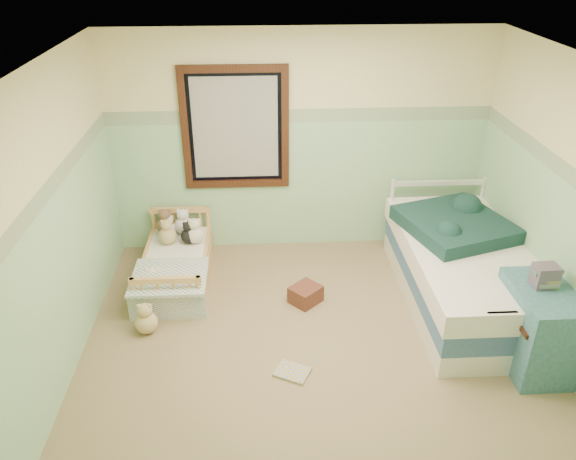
{
  "coord_description": "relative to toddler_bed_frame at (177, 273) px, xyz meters",
  "views": [
    {
      "loc": [
        -0.46,
        -4.09,
        3.34
      ],
      "look_at": [
        -0.21,
        0.35,
        0.95
      ],
      "focal_mm": 34.85,
      "sensor_mm": 36.0,
      "label": 1
    }
  ],
  "objects": [
    {
      "name": "floor",
      "position": [
        1.37,
        -1.05,
        -0.1
      ],
      "size": [
        4.2,
        3.6,
        0.02
      ],
      "primitive_type": "cube",
      "color": "brown",
      "rests_on": "ground"
    },
    {
      "name": "ceiling",
      "position": [
        1.37,
        -1.05,
        2.42
      ],
      "size": [
        4.2,
        3.6,
        0.02
      ],
      "primitive_type": "cube",
      "color": "silver",
      "rests_on": "wall_back"
    },
    {
      "name": "wall_back",
      "position": [
        1.37,
        0.75,
        1.16
      ],
      "size": [
        4.2,
        0.04,
        2.5
      ],
      "primitive_type": "cube",
      "color": "beige",
      "rests_on": "floor"
    },
    {
      "name": "wall_front",
      "position": [
        1.37,
        -2.85,
        1.16
      ],
      "size": [
        4.2,
        0.04,
        2.5
      ],
      "primitive_type": "cube",
      "color": "beige",
      "rests_on": "floor"
    },
    {
      "name": "wall_left",
      "position": [
        -0.73,
        -1.05,
        1.16
      ],
      "size": [
        0.04,
        3.6,
        2.5
      ],
      "primitive_type": "cube",
      "color": "beige",
      "rests_on": "floor"
    },
    {
      "name": "wall_right",
      "position": [
        3.47,
        -1.05,
        1.16
      ],
      "size": [
        0.04,
        3.6,
        2.5
      ],
      "primitive_type": "cube",
      "color": "beige",
      "rests_on": "floor"
    },
    {
      "name": "wainscot_mint",
      "position": [
        1.37,
        0.74,
        0.66
      ],
      "size": [
        4.2,
        0.01,
        1.5
      ],
      "primitive_type": "cube",
      "color": "#97C997",
      "rests_on": "floor"
    },
    {
      "name": "border_strip",
      "position": [
        1.37,
        0.74,
        1.49
      ],
      "size": [
        4.2,
        0.01,
        0.15
      ],
      "primitive_type": "cube",
      "color": "#4F7C5C",
      "rests_on": "wall_back"
    },
    {
      "name": "window_frame",
      "position": [
        0.67,
        0.71,
        1.36
      ],
      "size": [
        1.16,
        0.06,
        1.36
      ],
      "primitive_type": "cube",
      "color": "black",
      "rests_on": "wall_back"
    },
    {
      "name": "window_blinds",
      "position": [
        0.67,
        0.72,
        1.36
      ],
      "size": [
        0.92,
        0.01,
        1.12
      ],
      "primitive_type": "cube",
      "color": "#ADADA5",
      "rests_on": "window_frame"
    },
    {
      "name": "toddler_bed_frame",
      "position": [
        0.0,
        0.0,
        0.0
      ],
      "size": [
        0.68,
        1.37,
        0.18
      ],
      "primitive_type": "cube",
      "color": "tan",
      "rests_on": "floor"
    },
    {
      "name": "toddler_mattress",
      "position": [
        0.0,
        0.0,
        0.15
      ],
      "size": [
        0.62,
        1.31,
        0.12
      ],
      "primitive_type": "cube",
      "color": "white",
      "rests_on": "toddler_bed_frame"
    },
    {
      "name": "patchwork_quilt",
      "position": [
        0.0,
        -0.42,
        0.22
      ],
      "size": [
        0.74,
        0.68,
        0.03
      ],
      "primitive_type": "cube",
      "color": "#6D8EBF",
      "rests_on": "toddler_mattress"
    },
    {
      "name": "plush_bed_brown",
      "position": [
        -0.15,
        0.5,
        0.31
      ],
      "size": [
        0.21,
        0.21,
        0.21
      ],
      "primitive_type": "sphere",
      "color": "brown",
      "rests_on": "toddler_mattress"
    },
    {
      "name": "plush_bed_white",
      "position": [
        0.05,
        0.5,
        0.31
      ],
      "size": [
        0.21,
        0.21,
        0.21
      ],
      "primitive_type": "sphere",
      "color": "white",
      "rests_on": "toddler_mattress"
    },
    {
      "name": "plush_bed_tan",
      "position": [
        -0.1,
        0.28,
        0.31
      ],
      "size": [
        0.2,
        0.2,
        0.2
      ],
      "primitive_type": "sphere",
      "color": "tan",
      "rests_on": "toddler_mattress"
    },
    {
      "name": "plush_bed_dark",
      "position": [
        0.13,
        0.28,
        0.3
      ],
      "size": [
        0.17,
        0.17,
        0.17
      ],
      "primitive_type": "sphere",
      "color": "black",
      "rests_on": "toddler_mattress"
    },
    {
      "name": "plush_floor_cream",
      "position": [
        -0.19,
        -0.3,
        0.03
      ],
      "size": [
        0.24,
        0.24,
        0.24
      ],
      "primitive_type": "sphere",
      "color": "silver",
      "rests_on": "floor"
    },
    {
      "name": "plush_floor_tan",
      "position": [
        -0.17,
        -0.88,
        0.02
      ],
      "size": [
        0.22,
        0.22,
        0.22
      ],
      "primitive_type": "sphere",
      "color": "tan",
      "rests_on": "floor"
    },
    {
      "name": "twin_bed_frame",
      "position": [
        2.92,
        -0.56,
        0.02
      ],
      "size": [
        1.1,
        2.19,
        0.22
      ],
      "primitive_type": "cube",
      "color": "white",
      "rests_on": "floor"
    },
    {
      "name": "twin_boxspring",
      "position": [
        2.92,
        -0.56,
        0.24
      ],
      "size": [
        1.1,
        2.19,
        0.22
      ],
      "primitive_type": "cube",
      "color": "navy",
      "rests_on": "twin_bed_frame"
    },
    {
      "name": "twin_mattress",
      "position": [
        2.92,
        -0.56,
        0.46
      ],
      "size": [
        1.14,
        2.24,
        0.22
      ],
      "primitive_type": "cube",
      "color": "white",
      "rests_on": "twin_boxspring"
    },
    {
      "name": "teal_blanket",
      "position": [
        2.87,
        -0.26,
        0.64
      ],
      "size": [
        1.19,
        1.23,
        0.14
      ],
      "primitive_type": "cube",
      "rotation": [
        0.0,
        0.0,
        0.31
      ],
      "color": "#14322E",
      "rests_on": "twin_mattress"
    },
    {
      "name": "dresser",
      "position": [
        3.23,
        -1.5,
        0.29
      ],
      "size": [
        0.47,
        0.76,
        0.76
      ],
      "primitive_type": "cube",
      "color": "#275766",
      "rests_on": "floor"
    },
    {
      "name": "book_stack",
      "position": [
        3.23,
        -1.43,
        0.77
      ],
      "size": [
        0.2,
        0.16,
        0.19
      ],
      "primitive_type": "cube",
      "rotation": [
        0.0,
        0.0,
        0.05
      ],
      "color": "brown",
      "rests_on": "dresser"
    },
    {
      "name": "red_pillow",
      "position": [
        1.35,
        -0.48,
        0.0
      ],
      "size": [
        0.38,
        0.38,
        0.18
      ],
      "primitive_type": "cube",
      "rotation": [
        0.0,
        0.0,
        0.75
      ],
      "color": "maroon",
      "rests_on": "floor"
    },
    {
      "name": "floor_book",
      "position": [
        1.15,
        -1.52,
        -0.07
      ],
      "size": [
        0.35,
        0.32,
        0.03
      ],
      "primitive_type": "cube",
      "rotation": [
        0.0,
        0.0,
        -0.48
      ],
      "color": "gold",
      "rests_on": "floor"
    },
    {
      "name": "extra_plush_0",
      "position": [
        0.2,
        0.28,
        0.31
      ],
      "size": [
        0.2,
        0.2,
        0.2
      ],
      "primitive_type": "sphere",
      "color": "silver",
      "rests_on": "toddler_mattress"
    },
    {
      "name": "extra_plush_1",
      "position": [
        0.19,
        0.29,
        0.31
      ],
      "size": [
        0.2,
        0.2,
        0.2
      ],
      "primitive_type": "sphere",
      "color": "tan",
      "rests_on": "toddler_mattress"
    },
    {
      "name": "extra_plush_2",
      "position": [
        -0.11,
        0.49,
        0.29
      ],
      "size": [
        0.16,
        0.16,
        0.16
      ],
      "primitive_type": "sphere",
      "color": "white",
      "rests_on": "toddler_mattress"
    }
  ]
}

